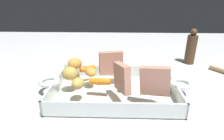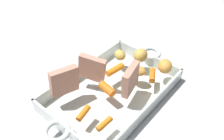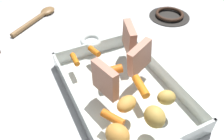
# 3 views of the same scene
# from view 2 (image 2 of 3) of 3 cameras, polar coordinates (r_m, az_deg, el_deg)

# --- Properties ---
(ground_plane) EXTENTS (1.83, 1.83, 0.00)m
(ground_plane) POSITION_cam_2_polar(r_m,az_deg,el_deg) (0.69, 0.14, -6.12)
(ground_plane) COLOR silver
(roasting_dish) EXTENTS (0.47, 0.25, 0.05)m
(roasting_dish) POSITION_cam_2_polar(r_m,az_deg,el_deg) (0.68, 0.15, -5.34)
(roasting_dish) COLOR silver
(roasting_dish) RESTS_ON ground_plane
(roast_slice_thick) EXTENTS (0.08, 0.04, 0.08)m
(roast_slice_thick) POSITION_cam_2_polar(r_m,az_deg,el_deg) (0.61, 4.61, -2.29)
(roast_slice_thick) COLOR tan
(roast_slice_thick) RESTS_ON roasting_dish
(roast_slice_outer) EXTENTS (0.09, 0.04, 0.08)m
(roast_slice_outer) POSITION_cam_2_polar(r_m,az_deg,el_deg) (0.62, -11.75, -2.74)
(roast_slice_outer) COLOR tan
(roast_slice_outer) RESTS_ON roasting_dish
(roast_slice_thin) EXTENTS (0.05, 0.09, 0.08)m
(roast_slice_thin) POSITION_cam_2_polar(r_m,az_deg,el_deg) (0.65, -4.98, 0.42)
(roast_slice_thin) COLOR tan
(roast_slice_thin) RESTS_ON roasting_dish
(baby_carrot_northeast) EXTENTS (0.05, 0.04, 0.02)m
(baby_carrot_northeast) POSITION_cam_2_polar(r_m,az_deg,el_deg) (0.68, 9.97, -1.29)
(baby_carrot_northeast) COLOR orange
(baby_carrot_northeast) RESTS_ON roasting_dish
(baby_carrot_center_right) EXTENTS (0.06, 0.03, 0.02)m
(baby_carrot_center_right) POSITION_cam_2_polar(r_m,az_deg,el_deg) (0.68, 0.77, 0.10)
(baby_carrot_center_right) COLOR orange
(baby_carrot_center_right) RESTS_ON roasting_dish
(baby_carrot_southwest) EXTENTS (0.05, 0.02, 0.02)m
(baby_carrot_southwest) POSITION_cam_2_polar(r_m,az_deg,el_deg) (0.58, -7.11, -10.55)
(baby_carrot_southwest) COLOR orange
(baby_carrot_southwest) RESTS_ON roasting_dish
(baby_carrot_southeast) EXTENTS (0.05, 0.02, 0.01)m
(baby_carrot_southeast) POSITION_cam_2_polar(r_m,az_deg,el_deg) (0.55, -1.90, -13.17)
(baby_carrot_southeast) COLOR orange
(baby_carrot_southeast) RESTS_ON roasting_dish
(baby_carrot_northwest) EXTENTS (0.03, 0.05, 0.03)m
(baby_carrot_northwest) POSITION_cam_2_polar(r_m,az_deg,el_deg) (0.62, -1.24, -4.68)
(baby_carrot_northwest) COLOR orange
(baby_carrot_northwest) RESTS_ON roasting_dish
(potato_whole) EXTENTS (0.05, 0.04, 0.04)m
(potato_whole) POSITION_cam_2_polar(r_m,az_deg,el_deg) (0.72, 7.28, 3.53)
(potato_whole) COLOR gold
(potato_whole) RESTS_ON roasting_dish
(potato_corner) EXTENTS (0.05, 0.06, 0.03)m
(potato_corner) POSITION_cam_2_polar(r_m,az_deg,el_deg) (0.68, 6.37, -0.17)
(potato_corner) COLOR gold
(potato_corner) RESTS_ON roasting_dish
(potato_golden_large) EXTENTS (0.05, 0.05, 0.03)m
(potato_golden_large) POSITION_cam_2_polar(r_m,az_deg,el_deg) (0.73, 1.99, 3.74)
(potato_golden_large) COLOR gold
(potato_golden_large) RESTS_ON roasting_dish
(potato_halved) EXTENTS (0.06, 0.06, 0.04)m
(potato_halved) POSITION_cam_2_polar(r_m,az_deg,el_deg) (0.70, 12.99, 0.91)
(potato_halved) COLOR gold
(potato_halved) RESTS_ON roasting_dish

